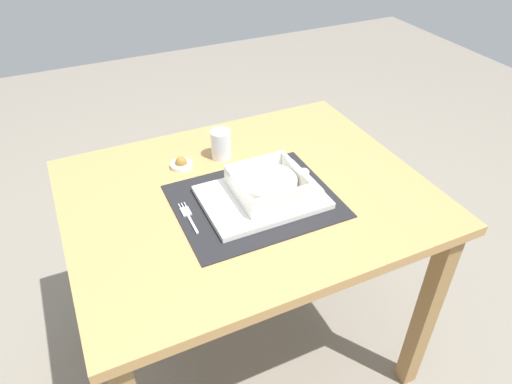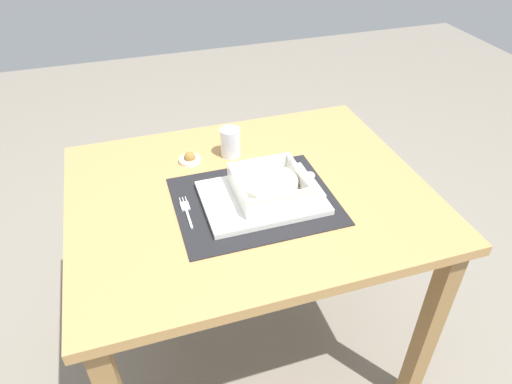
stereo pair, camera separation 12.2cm
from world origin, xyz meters
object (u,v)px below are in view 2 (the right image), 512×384
object	(u,v)px
spoon	(312,178)
drinking_glass	(230,144)
bread_knife	(304,194)
condiment_saucer	(190,159)
porridge_bowl	(269,186)
butter_knife	(311,193)
fork	(186,210)
dining_table	(250,217)

from	to	relation	value
spoon	drinking_glass	distance (m)	0.27
bread_knife	condiment_saucer	bearing A→B (deg)	137.73
porridge_bowl	spoon	size ratio (longest dim) A/B	1.52
spoon	butter_knife	distance (m)	0.07
drinking_glass	fork	bearing A→B (deg)	-128.52
bread_knife	butter_knife	bearing A→B (deg)	-2.47
butter_knife	drinking_glass	size ratio (longest dim) A/B	1.57
porridge_bowl	fork	distance (m)	0.22
fork	spoon	bearing A→B (deg)	8.68
spoon	condiment_saucer	size ratio (longest dim) A/B	1.84
butter_knife	fork	bearing A→B (deg)	178.70
fork	condiment_saucer	bearing A→B (deg)	80.34
porridge_bowl	drinking_glass	world-z (taller)	drinking_glass
fork	bread_knife	size ratio (longest dim) A/B	0.97
fork	drinking_glass	size ratio (longest dim) A/B	1.47
condiment_saucer	fork	bearing A→B (deg)	-103.70
dining_table	spoon	bearing A→B (deg)	-2.15
drinking_glass	condiment_saucer	bearing A→B (deg)	-179.95
butter_knife	bread_knife	world-z (taller)	same
dining_table	butter_knife	size ratio (longest dim) A/B	6.98
fork	bread_knife	xyz separation A→B (m)	(0.32, -0.03, 0.00)
butter_knife	drinking_glass	bearing A→B (deg)	125.01
bread_knife	drinking_glass	bearing A→B (deg)	120.18
spoon	drinking_glass	world-z (taller)	drinking_glass
porridge_bowl	condiment_saucer	bearing A→B (deg)	124.52
dining_table	bread_knife	distance (m)	0.18
dining_table	bread_knife	bearing A→B (deg)	-26.37
butter_knife	porridge_bowl	bearing A→B (deg)	175.39
porridge_bowl	condiment_saucer	distance (m)	0.29
porridge_bowl	spoon	world-z (taller)	porridge_bowl
dining_table	porridge_bowl	distance (m)	0.15
spoon	condiment_saucer	world-z (taller)	condiment_saucer
drinking_glass	porridge_bowl	bearing A→B (deg)	-80.47
spoon	butter_knife	world-z (taller)	spoon
porridge_bowl	butter_knife	world-z (taller)	porridge_bowl
butter_knife	condiment_saucer	xyz separation A→B (m)	(-0.28, 0.26, 0.00)
spoon	porridge_bowl	bearing A→B (deg)	-165.95
drinking_glass	condiment_saucer	world-z (taller)	drinking_glass
fork	condiment_saucer	world-z (taller)	condiment_saucer
butter_knife	bread_knife	bearing A→B (deg)	179.48
fork	butter_knife	xyz separation A→B (m)	(0.33, -0.03, 0.00)
bread_knife	condiment_saucer	world-z (taller)	condiment_saucer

